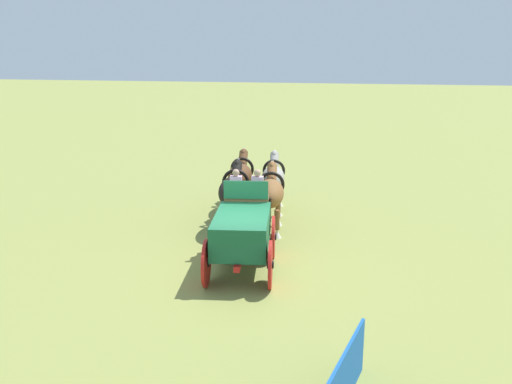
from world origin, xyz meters
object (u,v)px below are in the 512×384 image
Objects in this scene: draft_horse_lead_near at (240,177)px; draft_horse_lead_off at (273,178)px; draft_horse_rear_near at (233,192)px; draft_horse_rear_off at (270,194)px; show_wagon at (243,230)px.

draft_horse_lead_near is 1.03× the size of draft_horse_lead_off.
draft_horse_rear_near is 1.05× the size of draft_horse_rear_off.
show_wagon is 1.89× the size of draft_horse_lead_near.
draft_horse_rear_off is 2.90m from draft_horse_lead_near.
draft_horse_rear_near is at bearing 21.20° from show_wagon.
draft_horse_rear_off is 0.99× the size of draft_horse_lead_off.
draft_horse_lead_near reaches higher than draft_horse_rear_off.
draft_horse_rear_near is (3.37, 1.31, 0.20)m from show_wagon.
draft_horse_lead_off is (2.81, -0.78, -0.08)m from draft_horse_rear_near.
draft_horse_rear_near is at bearing -169.15° from draft_horse_lead_near.
draft_horse_lead_near is at bearing 16.87° from show_wagon.
show_wagon is 1.94× the size of draft_horse_lead_off.
show_wagon is at bearing -179.48° from draft_horse_rear_off.
draft_horse_lead_off is (6.18, 0.52, 0.11)m from show_wagon.
draft_horse_lead_off is at bearing 10.85° from draft_horse_rear_off.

